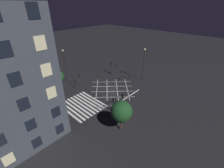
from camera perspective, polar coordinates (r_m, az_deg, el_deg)
name	(u,v)px	position (r m, az deg, el deg)	size (l,w,h in m)	color
ground_plane	(112,89)	(41.24, 0.00, -1.84)	(200.00, 200.00, 0.00)	black
road_markings	(92,100)	(36.82, -7.63, -6.24)	(14.04, 21.04, 0.01)	silver
traffic_light_median_north	(127,73)	(44.58, 5.79, 4.03)	(0.36, 2.17, 3.39)	black
traffic_light_se_cross	(120,99)	(31.93, 2.94, -5.71)	(0.36, 2.51, 3.95)	black
traffic_light_se_main	(113,102)	(31.18, 0.48, -6.99)	(0.39, 0.36, 3.82)	black
traffic_light_sw_cross	(77,77)	(41.97, -13.17, 2.43)	(0.36, 2.13, 3.99)	black
traffic_light_nw_main	(114,66)	(47.74, 0.84, 6.95)	(2.69, 0.36, 4.49)	black
traffic_light_nw_cross	(111,66)	(48.97, -0.39, 7.01)	(0.36, 0.39, 4.05)	black
street_lamp_east	(144,58)	(43.41, 12.05, 9.81)	(0.60, 0.60, 9.98)	black
street_lamp_west	(64,60)	(44.45, -17.71, 8.57)	(0.51, 0.51, 9.72)	black
street_tree_near	(58,77)	(41.67, -20.04, 2.58)	(3.44, 3.44, 5.56)	#473323
street_tree_far	(122,111)	(26.52, 3.64, -10.36)	(3.85, 3.85, 6.16)	#473323
pedestrian_railing	(112,106)	(33.49, 0.00, -8.52)	(4.47, 4.17, 1.05)	#B7B7BC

